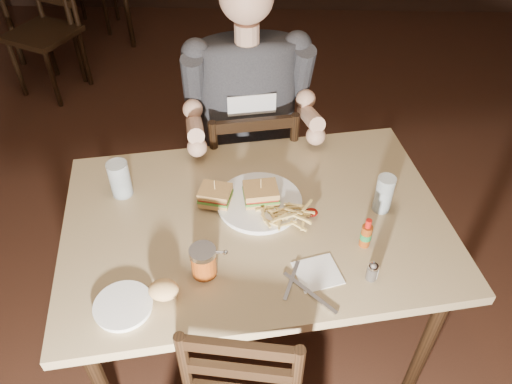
{
  "coord_description": "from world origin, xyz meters",
  "views": [
    {
      "loc": [
        -0.14,
        -1.33,
        2.01
      ],
      "look_at": [
        -0.18,
        -0.08,
        0.85
      ],
      "focal_mm": 35.0,
      "sensor_mm": 36.0,
      "label": 1
    }
  ],
  "objects_px": {
    "glass_left": "(120,179)",
    "hot_sauce": "(366,233)",
    "side_plate": "(123,307)",
    "glass_right": "(384,194)",
    "syrup_dispenser": "(204,261)",
    "main_table": "(256,233)",
    "chair_far": "(248,174)",
    "diner": "(249,91)",
    "dinner_plate": "(259,203)",
    "bg_chair_near": "(42,33)"
  },
  "relations": [
    {
      "from": "glass_left",
      "to": "hot_sauce",
      "type": "relative_size",
      "value": 1.21
    },
    {
      "from": "hot_sauce",
      "to": "side_plate",
      "type": "xyz_separation_m",
      "value": [
        -0.73,
        -0.27,
        -0.05
      ]
    },
    {
      "from": "hot_sauce",
      "to": "side_plate",
      "type": "relative_size",
      "value": 0.68
    },
    {
      "from": "glass_right",
      "to": "syrup_dispenser",
      "type": "distance_m",
      "value": 0.66
    },
    {
      "from": "main_table",
      "to": "chair_far",
      "type": "relative_size",
      "value": 1.64
    },
    {
      "from": "diner",
      "to": "dinner_plate",
      "type": "relative_size",
      "value": 3.21
    },
    {
      "from": "diner",
      "to": "dinner_plate",
      "type": "bearing_deg",
      "value": -94.58
    },
    {
      "from": "bg_chair_near",
      "to": "syrup_dispenser",
      "type": "bearing_deg",
      "value": -34.47
    },
    {
      "from": "bg_chair_near",
      "to": "diner",
      "type": "xyz_separation_m",
      "value": [
        1.53,
        -1.51,
        0.48
      ]
    },
    {
      "from": "diner",
      "to": "glass_left",
      "type": "xyz_separation_m",
      "value": [
        -0.44,
        -0.45,
        -0.1
      ]
    },
    {
      "from": "side_plate",
      "to": "dinner_plate",
      "type": "bearing_deg",
      "value": 49.23
    },
    {
      "from": "hot_sauce",
      "to": "side_plate",
      "type": "bearing_deg",
      "value": -159.84
    },
    {
      "from": "glass_right",
      "to": "hot_sauce",
      "type": "distance_m",
      "value": 0.19
    },
    {
      "from": "diner",
      "to": "hot_sauce",
      "type": "distance_m",
      "value": 0.79
    },
    {
      "from": "diner",
      "to": "side_plate",
      "type": "distance_m",
      "value": 1.01
    },
    {
      "from": "diner",
      "to": "glass_left",
      "type": "distance_m",
      "value": 0.64
    },
    {
      "from": "bg_chair_near",
      "to": "glass_left",
      "type": "height_order",
      "value": "glass_left"
    },
    {
      "from": "main_table",
      "to": "hot_sauce",
      "type": "distance_m",
      "value": 0.4
    },
    {
      "from": "glass_left",
      "to": "glass_right",
      "type": "bearing_deg",
      "value": -3.1
    },
    {
      "from": "glass_right",
      "to": "side_plate",
      "type": "distance_m",
      "value": 0.93
    },
    {
      "from": "main_table",
      "to": "hot_sauce",
      "type": "relative_size",
      "value": 12.73
    },
    {
      "from": "glass_right",
      "to": "side_plate",
      "type": "height_order",
      "value": "glass_right"
    },
    {
      "from": "chair_far",
      "to": "syrup_dispenser",
      "type": "bearing_deg",
      "value": 72.55
    },
    {
      "from": "hot_sauce",
      "to": "dinner_plate",
      "type": "bearing_deg",
      "value": 153.27
    },
    {
      "from": "diner",
      "to": "main_table",
      "type": "bearing_deg",
      "value": -96.42
    },
    {
      "from": "main_table",
      "to": "diner",
      "type": "height_order",
      "value": "diner"
    },
    {
      "from": "glass_left",
      "to": "side_plate",
      "type": "xyz_separation_m",
      "value": [
        0.11,
        -0.49,
        -0.06
      ]
    },
    {
      "from": "chair_far",
      "to": "glass_right",
      "type": "height_order",
      "value": "glass_right"
    },
    {
      "from": "hot_sauce",
      "to": "main_table",
      "type": "bearing_deg",
      "value": 163.54
    },
    {
      "from": "syrup_dispenser",
      "to": "side_plate",
      "type": "bearing_deg",
      "value": -159.47
    },
    {
      "from": "bg_chair_near",
      "to": "diner",
      "type": "relative_size",
      "value": 0.95
    },
    {
      "from": "chair_far",
      "to": "glass_right",
      "type": "xyz_separation_m",
      "value": [
        0.49,
        -0.55,
        0.4
      ]
    },
    {
      "from": "dinner_plate",
      "to": "side_plate",
      "type": "xyz_separation_m",
      "value": [
        -0.38,
        -0.45,
        -0.0
      ]
    },
    {
      "from": "glass_left",
      "to": "diner",
      "type": "bearing_deg",
      "value": 45.54
    },
    {
      "from": "glass_right",
      "to": "hot_sauce",
      "type": "xyz_separation_m",
      "value": [
        -0.08,
        -0.17,
        -0.01
      ]
    },
    {
      "from": "diner",
      "to": "hot_sauce",
      "type": "xyz_separation_m",
      "value": [
        0.41,
        -0.67,
        -0.11
      ]
    },
    {
      "from": "diner",
      "to": "bg_chair_near",
      "type": "bearing_deg",
      "value": 124.26
    },
    {
      "from": "bg_chair_near",
      "to": "glass_right",
      "type": "xyz_separation_m",
      "value": [
        2.01,
        -2.01,
        0.39
      ]
    },
    {
      "from": "diner",
      "to": "dinner_plate",
      "type": "xyz_separation_m",
      "value": [
        0.06,
        -0.5,
        -0.16
      ]
    },
    {
      "from": "hot_sauce",
      "to": "syrup_dispenser",
      "type": "height_order",
      "value": "hot_sauce"
    },
    {
      "from": "hot_sauce",
      "to": "side_plate",
      "type": "height_order",
      "value": "hot_sauce"
    },
    {
      "from": "main_table",
      "to": "glass_left",
      "type": "bearing_deg",
      "value": 166.8
    },
    {
      "from": "chair_far",
      "to": "bg_chair_near",
      "type": "xyz_separation_m",
      "value": [
        -1.52,
        1.47,
        0.01
      ]
    },
    {
      "from": "glass_left",
      "to": "side_plate",
      "type": "bearing_deg",
      "value": -76.91
    },
    {
      "from": "chair_far",
      "to": "bg_chair_near",
      "type": "bearing_deg",
      "value": -54.99
    },
    {
      "from": "bg_chair_near",
      "to": "hot_sauce",
      "type": "xyz_separation_m",
      "value": [
        1.93,
        -2.19,
        0.38
      ]
    },
    {
      "from": "chair_far",
      "to": "glass_left",
      "type": "xyz_separation_m",
      "value": [
        -0.43,
        -0.5,
        0.39
      ]
    },
    {
      "from": "main_table",
      "to": "glass_left",
      "type": "xyz_separation_m",
      "value": [
        -0.49,
        0.11,
        0.14
      ]
    },
    {
      "from": "bg_chair_near",
      "to": "glass_right",
      "type": "relative_size",
      "value": 6.35
    },
    {
      "from": "diner",
      "to": "hot_sauce",
      "type": "bearing_deg",
      "value": -69.87
    }
  ]
}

